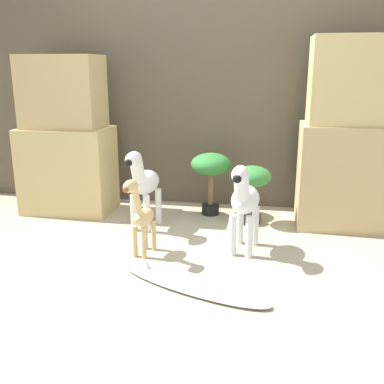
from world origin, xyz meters
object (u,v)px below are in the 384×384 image
(zebra_left, at_px, (143,182))
(surfboard, at_px, (191,283))
(giraffe_figurine, at_px, (141,214))
(zebra_right, at_px, (244,200))
(potted_palm_back, at_px, (252,182))
(potted_palm_front, at_px, (211,169))

(zebra_left, height_order, surfboard, zebra_left)
(giraffe_figurine, bearing_deg, zebra_right, 14.37)
(potted_palm_back, distance_m, surfboard, 1.28)
(giraffe_figurine, relative_size, potted_palm_front, 1.04)
(giraffe_figurine, bearing_deg, potted_palm_front, 70.37)
(zebra_left, relative_size, giraffe_figurine, 1.15)
(potted_palm_back, bearing_deg, giraffe_figurine, -131.92)
(potted_palm_front, relative_size, surfboard, 0.54)
(potted_palm_front, bearing_deg, giraffe_figurine, -109.63)
(zebra_right, distance_m, potted_palm_back, 0.62)
(giraffe_figurine, height_order, surfboard, giraffe_figurine)
(zebra_left, bearing_deg, surfboard, -59.64)
(giraffe_figurine, relative_size, surfboard, 0.56)
(zebra_right, bearing_deg, giraffe_figurine, -165.63)
(surfboard, bearing_deg, zebra_right, 64.72)
(zebra_left, relative_size, potted_palm_back, 1.35)
(potted_palm_front, bearing_deg, potted_palm_back, -27.25)
(potted_palm_back, relative_size, surfboard, 0.48)
(giraffe_figurine, bearing_deg, zebra_left, 103.64)
(potted_palm_back, bearing_deg, surfboard, -104.13)
(giraffe_figurine, height_order, potted_palm_back, giraffe_figurine)
(zebra_left, xyz_separation_m, potted_palm_back, (0.85, 0.26, -0.03))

